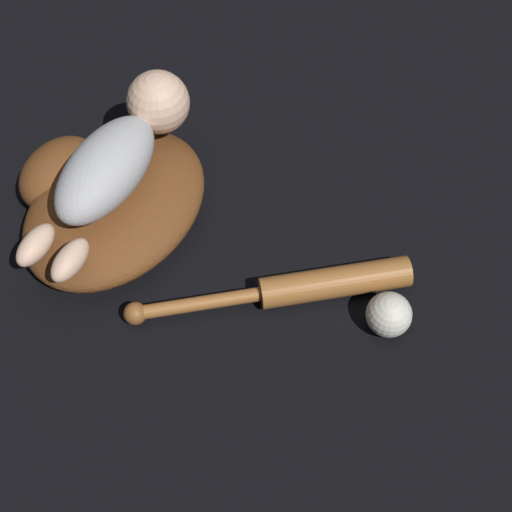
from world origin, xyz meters
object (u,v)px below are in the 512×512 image
(baseball_bat, at_px, (305,287))
(baby_figure, at_px, (120,151))
(baseball, at_px, (389,315))
(baseball_glove, at_px, (107,199))

(baseball_bat, bearing_deg, baby_figure, 92.63)
(baseball, bearing_deg, baby_figure, 94.85)
(baby_figure, xyz_separation_m, baseball, (0.04, -0.47, -0.11))
(baseball_bat, height_order, baseball, baseball)
(baseball_glove, xyz_separation_m, baseball, (0.08, -0.49, -0.01))
(baseball_bat, bearing_deg, baseball_glove, 98.42)
(baby_figure, height_order, baseball, baby_figure)
(baseball_glove, bearing_deg, baby_figure, -23.14)
(baseball, bearing_deg, baseball_glove, 98.97)
(baby_figure, relative_size, baseball, 5.73)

